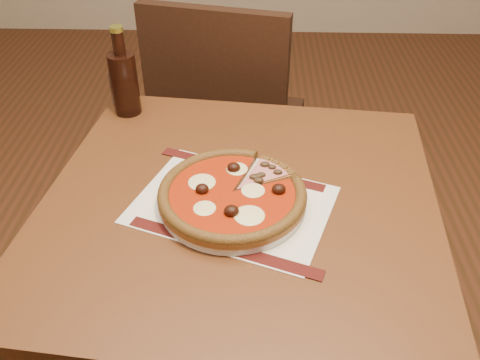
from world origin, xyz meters
The scene contains 8 objects.
table centered at (0.00, 0.13, 0.65)m, with size 0.88×0.88×0.75m.
chair_far centered at (-0.07, 0.82, 0.54)m, with size 0.54×0.54×0.94m.
placemat centered at (-0.02, 0.10, 0.75)m, with size 0.38×0.27×0.00m, color beige.
plate centered at (-0.02, 0.10, 0.76)m, with size 0.29×0.29×0.02m, color white.
pizza centered at (-0.02, 0.10, 0.78)m, with size 0.30×0.30×0.04m.
ham_slice centered at (0.05, 0.17, 0.78)m, with size 0.12×0.13×0.02m.
water_glass centered at (-0.32, 0.52, 0.79)m, with size 0.07×0.07×0.08m, color white.
bottle centered at (-0.30, 0.47, 0.84)m, with size 0.07×0.07×0.23m.
Camera 1 is at (0.02, -0.68, 1.41)m, focal length 38.00 mm.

